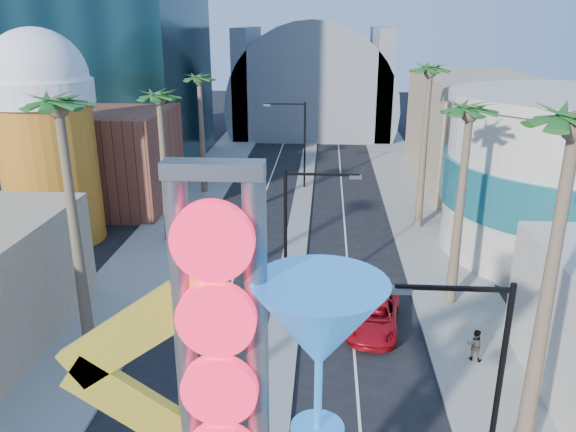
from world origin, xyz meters
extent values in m
cube|color=gray|center=(-9.50, 35.00, 0.07)|extent=(5.00, 100.00, 0.15)
cube|color=gray|center=(9.50, 35.00, 0.07)|extent=(5.00, 100.00, 0.15)
cube|color=gray|center=(0.00, 38.00, 0.07)|extent=(1.60, 84.00, 0.15)
cube|color=brown|center=(-16.00, 38.00, 4.00)|extent=(10.00, 10.00, 8.00)
cube|color=#A08367|center=(16.00, 48.00, 5.00)|extent=(10.00, 20.00, 10.00)
cylinder|color=#BA6318|center=(-17.00, 30.00, 5.00)|extent=(6.40, 6.40, 10.00)
cylinder|color=white|center=(-17.00, 30.00, 10.40)|extent=(7.00, 7.00, 1.60)
sphere|color=white|center=(-17.00, 30.00, 11.20)|extent=(6.60, 6.60, 6.60)
cylinder|color=#B7AE9B|center=(18.00, 30.00, 5.00)|extent=(16.00, 16.00, 10.00)
cylinder|color=teal|center=(18.00, 30.00, 5.00)|extent=(16.60, 16.60, 3.00)
cylinder|color=slate|center=(0.00, 72.00, 4.00)|extent=(22.00, 16.00, 22.00)
cube|color=slate|center=(-9.00, 72.00, 7.00)|extent=(2.00, 16.00, 14.00)
cube|color=slate|center=(9.00, 72.00, 7.00)|extent=(2.00, 16.00, 14.00)
cube|color=slate|center=(0.00, 3.00, 12.40)|extent=(1.80, 0.50, 0.30)
cylinder|color=red|center=(0.00, 2.65, 11.20)|extent=(1.50, 0.25, 1.50)
cylinder|color=red|center=(0.00, 2.65, 9.65)|extent=(1.50, 0.25, 1.50)
cylinder|color=red|center=(0.00, 2.65, 8.10)|extent=(1.50, 0.25, 1.50)
cube|color=yellow|center=(-1.60, 3.00, 9.20)|extent=(3.47, 0.25, 2.80)
cube|color=yellow|center=(-1.60, 3.00, 7.20)|extent=(3.47, 0.25, 2.80)
cone|color=blue|center=(1.90, 3.00, 9.40)|extent=(2.60, 2.60, 1.80)
cylinder|color=blue|center=(1.90, 3.00, 7.80)|extent=(0.16, 0.16, 1.60)
cylinder|color=blue|center=(1.90, 3.00, 7.00)|extent=(1.10, 1.10, 0.12)
cylinder|color=black|center=(0.00, 20.00, 4.00)|extent=(0.18, 0.18, 8.00)
cube|color=black|center=(1.80, 20.00, 7.80)|extent=(3.60, 0.12, 0.12)
cube|color=slate|center=(3.40, 20.00, 7.70)|extent=(0.60, 0.25, 0.18)
cylinder|color=black|center=(0.00, 44.00, 4.00)|extent=(0.18, 0.18, 8.00)
cube|color=black|center=(-1.80, 44.00, 7.80)|extent=(3.60, 0.12, 0.12)
cube|color=slate|center=(-3.40, 44.00, 7.70)|extent=(0.60, 0.25, 0.18)
cylinder|color=black|center=(7.20, 8.00, 4.00)|extent=(0.18, 0.18, 8.00)
cube|color=black|center=(5.58, 8.00, 7.80)|extent=(3.24, 0.12, 0.12)
cube|color=slate|center=(4.14, 8.00, 7.70)|extent=(0.60, 0.25, 0.18)
cylinder|color=brown|center=(-9.00, 16.00, 5.75)|extent=(0.40, 0.40, 11.50)
sphere|color=#194416|center=(-9.00, 16.00, 11.50)|extent=(2.40, 2.40, 2.40)
cylinder|color=brown|center=(-9.00, 30.00, 5.00)|extent=(0.40, 0.40, 10.00)
sphere|color=#194416|center=(-9.00, 30.00, 10.00)|extent=(2.40, 2.40, 2.40)
cylinder|color=brown|center=(-9.00, 42.00, 5.00)|extent=(0.40, 0.40, 10.00)
sphere|color=#194416|center=(-9.00, 42.00, 10.00)|extent=(2.40, 2.40, 2.40)
cylinder|color=brown|center=(9.00, 10.00, 6.00)|extent=(0.40, 0.40, 12.00)
sphere|color=#194416|center=(9.00, 10.00, 12.00)|extent=(2.40, 2.40, 2.40)
cylinder|color=brown|center=(9.00, 22.00, 5.25)|extent=(0.40, 0.40, 10.50)
sphere|color=#194416|center=(9.00, 22.00, 10.50)|extent=(2.40, 2.40, 2.40)
cylinder|color=brown|center=(9.00, 34.00, 5.75)|extent=(0.40, 0.40, 11.50)
sphere|color=#194416|center=(9.00, 34.00, 11.50)|extent=(2.40, 2.40, 2.40)
imported|color=#B40D18|center=(4.55, 18.99, 0.73)|extent=(3.14, 5.57, 1.47)
imported|color=gray|center=(8.92, 16.31, 0.91)|extent=(0.91, 0.82, 1.52)
camera|label=1|loc=(1.95, -6.35, 14.85)|focal=35.00mm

